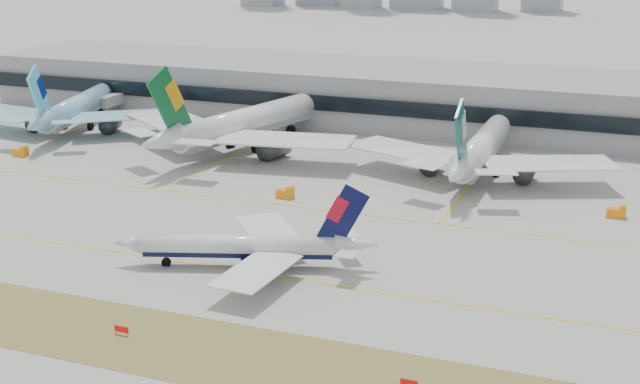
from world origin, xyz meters
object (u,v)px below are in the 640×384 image
at_px(taxiing_airliner, 248,247).
at_px(widebody_korean, 75,110).
at_px(widebody_cathay, 480,151).
at_px(widebody_eva, 240,125).
at_px(terminal, 456,99).

distance_m(taxiing_airliner, widebody_korean, 114.51).
xyz_separation_m(widebody_korean, widebody_cathay, (111.49, -5.30, 0.06)).
relative_size(widebody_korean, widebody_eva, 0.88).
bearing_deg(widebody_cathay, widebody_korean, 86.51).
xyz_separation_m(taxiing_airliner, widebody_korean, (-87.60, 73.71, 2.23)).
xyz_separation_m(widebody_eva, widebody_cathay, (59.71, -1.21, -0.72)).
xyz_separation_m(widebody_korean, widebody_eva, (51.78, -4.09, 0.78)).
xyz_separation_m(widebody_cathay, terminal, (-16.85, 49.33, 1.69)).
bearing_deg(widebody_eva, widebody_korean, 98.64).
relative_size(widebody_korean, terminal, 0.21).
bearing_deg(terminal, widebody_korean, -155.05).
bearing_deg(taxiing_airliner, terminal, -112.26).
height_order(widebody_eva, widebody_cathay, widebody_eva).
relative_size(widebody_eva, widebody_cathay, 1.09).
height_order(widebody_cathay, terminal, widebody_cathay).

